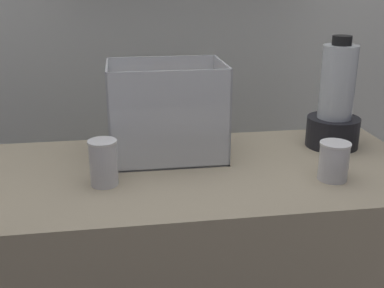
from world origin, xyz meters
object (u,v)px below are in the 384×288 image
(blender_pitcher, at_px, (335,107))
(juice_cup_mango_left, at_px, (104,165))
(carrot_display_bin, at_px, (171,126))
(juice_cup_mango_middle, at_px, (334,163))

(blender_pitcher, height_order, juice_cup_mango_left, blender_pitcher)
(carrot_display_bin, relative_size, blender_pitcher, 0.97)
(juice_cup_mango_left, bearing_deg, carrot_display_bin, 44.46)
(juice_cup_mango_middle, bearing_deg, carrot_display_bin, 148.04)
(carrot_display_bin, height_order, juice_cup_mango_middle, carrot_display_bin)
(carrot_display_bin, height_order, juice_cup_mango_left, carrot_display_bin)
(carrot_display_bin, distance_m, juice_cup_mango_left, 0.30)
(blender_pitcher, bearing_deg, juice_cup_mango_left, -164.73)
(carrot_display_bin, height_order, blender_pitcher, blender_pitcher)
(blender_pitcher, xyz_separation_m, juice_cup_mango_middle, (-0.12, -0.27, -0.09))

